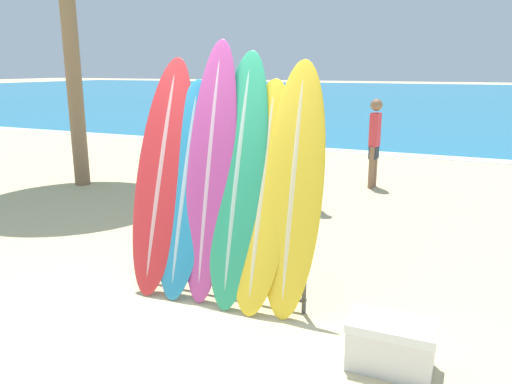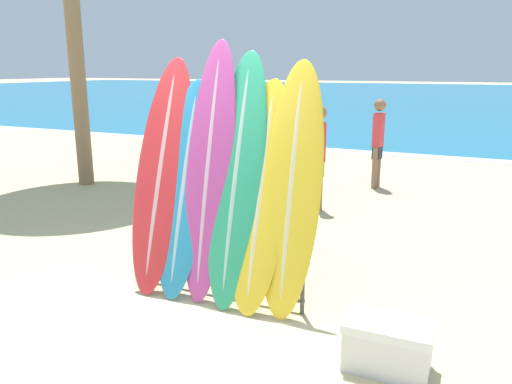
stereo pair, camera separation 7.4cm
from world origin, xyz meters
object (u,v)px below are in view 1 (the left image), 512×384
Objects in this scene: surfboard_slot_2 at (210,172)px; cooler_box at (391,345)px; surfboard_slot_4 at (262,197)px; person_mid_beach at (374,140)px; surfboard_slot_3 at (238,180)px; surfboard_slot_0 at (162,175)px; person_far_left at (265,136)px; surfboard_slot_5 at (293,191)px; surfboard_rack at (222,252)px; surfboard_slot_1 at (185,189)px; person_near_water at (316,154)px.

surfboard_slot_2 is 3.87× the size of cooler_box.
surfboard_slot_4 is 5.10m from person_mid_beach.
surfboard_slot_3 is at bearing 3.58° from person_mid_beach.
person_far_left is (-0.81, 4.52, -0.22)m from surfboard_slot_0.
surfboard_slot_3 reaches higher than cooler_box.
surfboard_slot_5 reaches higher than surfboard_slot_4.
person_mid_beach is (0.43, 5.13, 0.42)m from surfboard_rack.
surfboard_slot_4 is 4.92m from person_far_left.
surfboard_slot_5 is 1.34× the size of person_far_left.
surfboard_slot_4 reaches higher than surfboard_slot_1.
surfboard_slot_3 is 0.28m from surfboard_slot_4.
cooler_box is (2.34, -0.61, -0.94)m from surfboard_slot_0.
person_near_water is 1.90m from person_mid_beach.
surfboard_slot_4 reaches higher than person_far_left.
cooler_box is at bearing -18.24° from surfboard_rack.
person_near_water is at bearing 84.88° from surfboard_slot_1.
person_near_water is at bearing 80.03° from surfboard_slot_0.
surfboard_slot_0 is 1.36× the size of person_far_left.
surfboard_slot_3 is at bearing -30.71° from person_near_water.
surfboard_slot_5 is at bearing -0.88° from person_far_left.
surfboard_rack is 0.73× the size of surfboard_slot_3.
surfboard_slot_4 is 1.63m from cooler_box.
surfboard_slot_5 is at bearing -1.82° from surfboard_slot_3.
surfboard_slot_2 is at bearing 179.00° from surfboard_slot_5.
surfboard_slot_4 is (1.07, -0.03, -0.10)m from surfboard_slot_0.
surfboard_slot_4 is at bearing -26.49° from person_near_water.
surfboard_slot_3 is 1.44× the size of person_mid_beach.
surfboard_rack is 0.76× the size of surfboard_slot_5.
surfboard_slot_5 is at bearing 0.30° from surfboard_slot_1.
surfboard_slot_0 is 3.63× the size of cooler_box.
surfboard_slot_3 is 0.54m from surfboard_slot_5.
cooler_box is (1.77, -3.85, -0.68)m from person_near_water.
surfboard_slot_1 is (0.28, -0.03, -0.11)m from surfboard_slot_0.
surfboard_slot_3 is at bearing -6.55° from person_far_left.
surfboard_rack is 0.96m from surfboard_slot_0.
surfboard_rack is at bearing 161.76° from cooler_box.
surfboard_slot_3 is 1.44× the size of person_near_water.
person_far_left reaches higher than cooler_box.
surfboard_rack is 3.33m from person_near_water.
surfboard_slot_0 is 1.08m from surfboard_slot_4.
person_near_water is at bearing 98.69° from surfboard_slot_4.
surfboard_slot_2 reaches higher than person_near_water.
surfboard_slot_1 is 0.32m from surfboard_slot_2.
surfboard_slot_2 is at bearing -1.13° from surfboard_slot_0.
person_mid_beach is at bearing 102.30° from cooler_box.
person_mid_beach is at bearing 92.92° from surfboard_slot_5.
person_far_left is (-1.88, 4.55, -0.13)m from surfboard_slot_4.
surfboard_slot_5 is 5.04m from person_far_left.
surfboard_slot_3 is at bearing 178.18° from surfboard_slot_5.
surfboard_rack is at bearing -33.38° from person_near_water.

